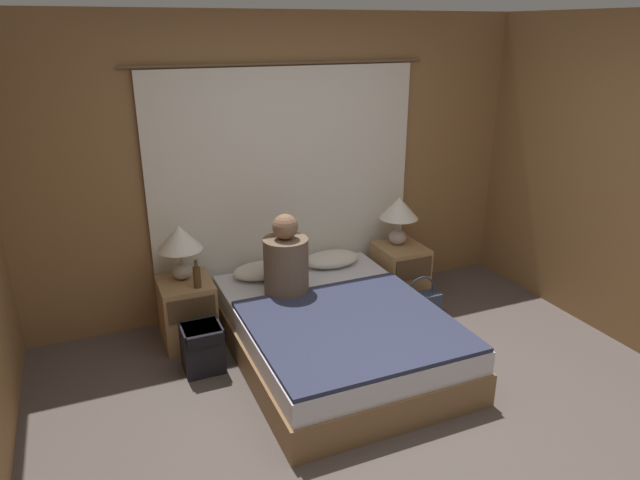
% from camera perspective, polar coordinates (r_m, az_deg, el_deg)
% --- Properties ---
extents(ground_plane, '(16.00, 16.00, 0.00)m').
position_cam_1_polar(ground_plane, '(3.77, 7.94, -18.68)').
color(ground_plane, '#564C47').
extents(wall_back, '(4.50, 0.06, 2.50)m').
position_cam_1_polar(wall_back, '(4.91, -3.68, 7.31)').
color(wall_back, olive).
rests_on(wall_back, ground_plane).
extents(curtain_panel, '(2.52, 0.02, 2.11)m').
position_cam_1_polar(curtain_panel, '(4.90, -3.38, 4.90)').
color(curtain_panel, white).
rests_on(curtain_panel, ground_plane).
extents(bed, '(1.44, 1.94, 0.41)m').
position_cam_1_polar(bed, '(4.35, 1.53, -9.36)').
color(bed, olive).
rests_on(bed, ground_plane).
extents(nightstand_left, '(0.40, 0.46, 0.51)m').
position_cam_1_polar(nightstand_left, '(4.67, -13.12, -6.95)').
color(nightstand_left, '#A87F51').
rests_on(nightstand_left, ground_plane).
extents(nightstand_right, '(0.40, 0.46, 0.51)m').
position_cam_1_polar(nightstand_right, '(5.29, 7.98, -3.21)').
color(nightstand_right, '#A87F51').
rests_on(nightstand_right, ground_plane).
extents(lamp_left, '(0.35, 0.35, 0.44)m').
position_cam_1_polar(lamp_left, '(4.50, -13.85, -0.20)').
color(lamp_left, '#B2A899').
rests_on(lamp_left, nightstand_left).
extents(lamp_right, '(0.35, 0.35, 0.44)m').
position_cam_1_polar(lamp_right, '(5.14, 7.90, 2.82)').
color(lamp_right, '#B2A899').
rests_on(lamp_right, nightstand_right).
extents(pillow_left, '(0.50, 0.32, 0.12)m').
position_cam_1_polar(pillow_left, '(4.78, -5.77, -3.04)').
color(pillow_left, silver).
rests_on(pillow_left, bed).
extents(pillow_right, '(0.50, 0.32, 0.12)m').
position_cam_1_polar(pillow_right, '(4.98, 1.17, -1.91)').
color(pillow_right, silver).
rests_on(pillow_right, bed).
extents(blanket_on_bed, '(1.38, 1.31, 0.03)m').
position_cam_1_polar(blanket_on_bed, '(4.02, 3.25, -8.47)').
color(blanket_on_bed, '#2D334C').
rests_on(blanket_on_bed, bed).
extents(person_left_in_bed, '(0.35, 0.35, 0.65)m').
position_cam_1_polar(person_left_in_bed, '(4.40, -3.42, -2.18)').
color(person_left_in_bed, brown).
rests_on(person_left_in_bed, bed).
extents(beer_bottle_on_left_stand, '(0.06, 0.06, 0.22)m').
position_cam_1_polar(beer_bottle_on_left_stand, '(4.41, -12.20, -3.59)').
color(beer_bottle_on_left_stand, '#513819').
rests_on(beer_bottle_on_left_stand, nightstand_left).
extents(backpack_on_floor, '(0.28, 0.28, 0.36)m').
position_cam_1_polar(backpack_on_floor, '(4.29, -11.68, -10.27)').
color(backpack_on_floor, black).
rests_on(backpack_on_floor, ground_plane).
extents(handbag_on_floor, '(0.35, 0.14, 0.39)m').
position_cam_1_polar(handbag_on_floor, '(5.02, 9.98, -6.38)').
color(handbag_on_floor, '#333D56').
rests_on(handbag_on_floor, ground_plane).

